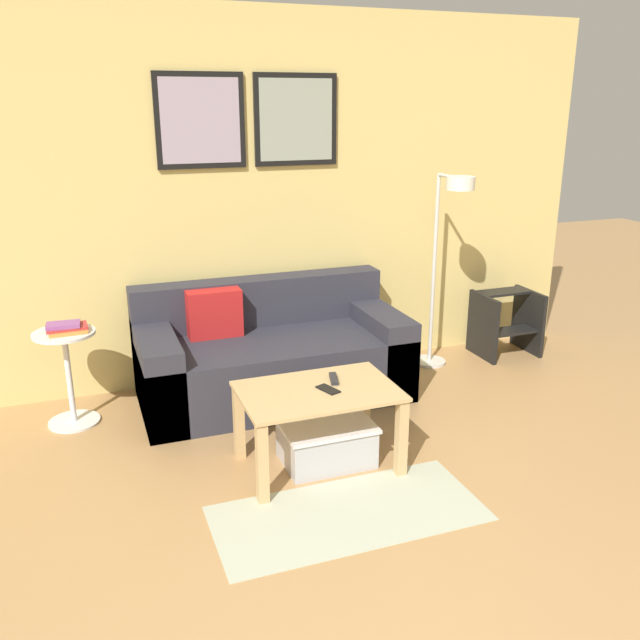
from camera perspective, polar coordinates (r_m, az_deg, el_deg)
wall_back at (r=4.78m, az=-7.90°, el=9.89°), size 5.60×0.09×2.55m
area_rug at (r=3.49m, az=2.41°, el=-15.93°), size 1.34×0.61×0.01m
couch at (r=4.64m, az=-4.16°, el=-3.10°), size 1.78×0.85×0.77m
coffee_table at (r=3.71m, az=-0.16°, el=-7.21°), size 0.85×0.56×0.46m
storage_bin at (r=3.86m, az=0.54°, el=-10.26°), size 0.51×0.38×0.24m
floor_lamp at (r=4.94m, az=10.69°, el=6.45°), size 0.25×0.52×1.46m
side_table at (r=4.48m, az=-20.45°, el=-3.89°), size 0.37×0.37×0.61m
book_stack at (r=4.38m, az=-20.59°, el=-0.63°), size 0.25×0.19×0.06m
remote_control at (r=3.79m, az=1.16°, el=-4.96°), size 0.08×0.16×0.02m
cell_phone at (r=3.67m, az=0.68°, el=-5.86°), size 0.11×0.15×0.01m
step_stool at (r=5.59m, az=15.39°, el=-0.10°), size 0.46×0.39×0.51m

